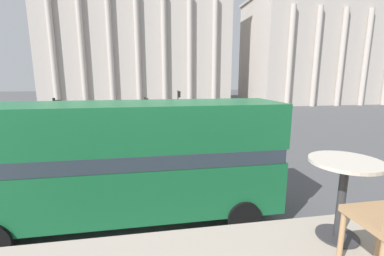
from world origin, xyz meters
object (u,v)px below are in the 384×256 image
(car_maroon, at_px, (166,119))
(pedestrian_yellow, at_px, (212,108))
(traffic_light_far, at_px, (179,101))
(double_decker_bus, at_px, (128,158))
(pedestrian_black, at_px, (76,116))
(car_silver, at_px, (199,130))
(traffic_light_near, at_px, (58,128))
(cafe_dining_table, at_px, (344,182))
(plaza_building_right, at_px, (337,52))
(traffic_light_mid, at_px, (146,111))
(plaza_building_left, at_px, (138,45))

(car_maroon, bearing_deg, pedestrian_yellow, -159.82)
(traffic_light_far, height_order, car_maroon, traffic_light_far)
(double_decker_bus, bearing_deg, pedestrian_black, 106.90)
(traffic_light_far, distance_m, car_maroon, 3.83)
(double_decker_bus, bearing_deg, car_silver, 66.40)
(car_maroon, bearing_deg, traffic_light_near, 42.83)
(traffic_light_near, bearing_deg, car_silver, 41.54)
(double_decker_bus, relative_size, pedestrian_black, 6.28)
(cafe_dining_table, height_order, pedestrian_yellow, cafe_dining_table)
(traffic_light_near, height_order, traffic_light_far, traffic_light_near)
(plaza_building_right, height_order, traffic_light_mid, plaza_building_right)
(double_decker_bus, bearing_deg, traffic_light_far, 76.98)
(traffic_light_far, xyz_separation_m, car_maroon, (-1.66, -3.06, -1.60))
(traffic_light_near, distance_m, pedestrian_yellow, 23.18)
(car_maroon, relative_size, pedestrian_black, 2.62)
(cafe_dining_table, relative_size, traffic_light_mid, 0.22)
(traffic_light_far, height_order, pedestrian_yellow, traffic_light_far)
(plaza_building_right, relative_size, pedestrian_yellow, 20.04)
(plaza_building_right, bearing_deg, cafe_dining_table, -128.02)
(double_decker_bus, bearing_deg, pedestrian_yellow, 67.77)
(cafe_dining_table, distance_m, plaza_building_left, 49.05)
(cafe_dining_table, xyz_separation_m, pedestrian_yellow, (6.53, 30.45, -3.00))
(double_decker_bus, relative_size, cafe_dining_table, 13.80)
(traffic_light_mid, bearing_deg, traffic_light_near, -114.94)
(traffic_light_mid, height_order, car_silver, traffic_light_mid)
(plaza_building_right, height_order, traffic_light_near, plaza_building_right)
(double_decker_bus, relative_size, traffic_light_mid, 3.00)
(plaza_building_right, bearing_deg, double_decker_bus, -134.11)
(double_decker_bus, height_order, traffic_light_mid, double_decker_bus)
(pedestrian_black, bearing_deg, traffic_light_far, -47.94)
(plaza_building_right, distance_m, car_maroon, 43.13)
(cafe_dining_table, distance_m, car_maroon, 24.65)
(traffic_light_far, relative_size, pedestrian_black, 2.18)
(cafe_dining_table, bearing_deg, pedestrian_yellow, 77.89)
(pedestrian_yellow, bearing_deg, double_decker_bus, -75.94)
(traffic_light_near, xyz_separation_m, pedestrian_yellow, (12.45, 19.49, -1.55))
(double_decker_bus, xyz_separation_m, traffic_light_far, (4.16, 20.98, -0.03))
(plaza_building_right, xyz_separation_m, car_silver, (-33.84, -28.00, -9.21))
(traffic_light_far, height_order, pedestrian_black, traffic_light_far)
(cafe_dining_table, bearing_deg, plaza_building_right, 51.98)
(traffic_light_far, bearing_deg, pedestrian_black, -176.89)
(car_silver, height_order, car_maroon, same)
(traffic_light_near, xyz_separation_m, car_silver, (8.22, 7.28, -1.91))
(car_silver, bearing_deg, pedestrian_black, -15.61)
(double_decker_bus, distance_m, pedestrian_black, 21.57)
(pedestrian_yellow, bearing_deg, cafe_dining_table, -67.62)
(traffic_light_far, bearing_deg, plaza_building_left, 103.16)
(double_decker_bus, distance_m, traffic_light_far, 21.39)
(car_silver, bearing_deg, pedestrian_yellow, -88.07)
(plaza_building_left, height_order, traffic_light_mid, plaza_building_left)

